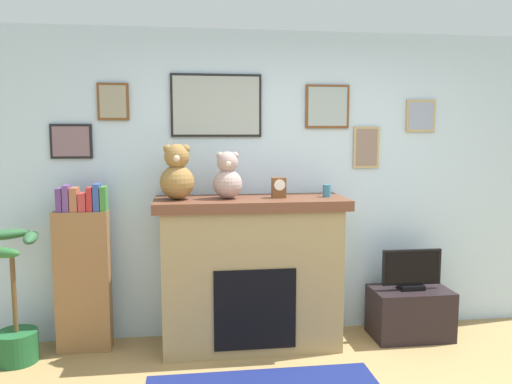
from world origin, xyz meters
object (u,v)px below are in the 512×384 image
teddy_bear_tan (177,175)px  fireplace (251,272)px  potted_plant (16,318)px  candle_jar (327,191)px  tv_stand (410,313)px  teddy_bear_cream (228,177)px  mantel_clock (279,188)px  television (412,271)px  bookshelf (83,273)px

teddy_bear_tan → fireplace: bearing=1.8°
potted_plant → candle_jar: bearing=1.4°
tv_stand → teddy_bear_cream: (-1.56, 0.01, 1.19)m
candle_jar → mantel_clock: size_ratio=0.62×
teddy_bear_tan → teddy_bear_cream: (0.39, 0.00, -0.03)m
fireplace → tv_stand: fireplace is taller
television → candle_jar: size_ratio=5.12×
fireplace → bookshelf: bookshelf is taller
fireplace → teddy_bear_tan: bearing=-178.2°
potted_plant → television: 3.20m
fireplace → bookshelf: size_ratio=1.13×
candle_jar → teddy_bear_cream: bearing=-180.0°
tv_stand → teddy_bear_tan: teddy_bear_tan is taller
bookshelf → teddy_bear_tan: (0.76, -0.09, 0.79)m
television → tv_stand: bearing=90.0°
candle_jar → teddy_bear_tan: teddy_bear_tan is taller
bookshelf → fireplace: bearing=-3.2°
mantel_clock → fireplace: bearing=175.2°
bookshelf → teddy_bear_tan: size_ratio=3.10×
potted_plant → teddy_bear_tan: 1.64m
potted_plant → tv_stand: size_ratio=1.52×
candle_jar → teddy_bear_tan: 1.21m
potted_plant → teddy_bear_cream: (1.63, 0.06, 1.05)m
tv_stand → teddy_bear_tan: (-1.96, 0.01, 1.21)m
bookshelf → tv_stand: (2.71, -0.10, -0.42)m
television → teddy_bear_cream: size_ratio=1.37×
fireplace → teddy_bear_cream: 0.80m
candle_jar → teddy_bear_cream: (-0.81, -0.00, 0.12)m
tv_stand → candle_jar: candle_jar is taller
candle_jar → fireplace: bearing=178.4°
bookshelf → potted_plant: bookshelf is taller
television → candle_jar: (-0.75, 0.01, 0.69)m
teddy_bear_cream → candle_jar: bearing=0.0°
teddy_bear_tan → mantel_clock: bearing=-0.1°
bookshelf → mantel_clock: (1.56, -0.09, 0.68)m
bookshelf → candle_jar: bearing=-2.7°
candle_jar → teddy_bear_tan: (-1.20, -0.00, 0.15)m
teddy_bear_tan → teddy_bear_cream: size_ratio=1.16×
bookshelf → tv_stand: 2.75m
tv_stand → mantel_clock: 1.59m
mantel_clock → tv_stand: bearing=-0.3°
television → candle_jar: bearing=179.4°
candle_jar → mantel_clock: mantel_clock is taller
bookshelf → candle_jar: 2.07m
bookshelf → teddy_bear_cream: bearing=-4.6°
potted_plant → candle_jar: size_ratio=10.00×
bookshelf → potted_plant: bearing=-162.5°
television → teddy_bear_tan: (-1.96, 0.01, 0.84)m
television → teddy_bear_cream: bearing=179.7°
fireplace → television: bearing=-1.1°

